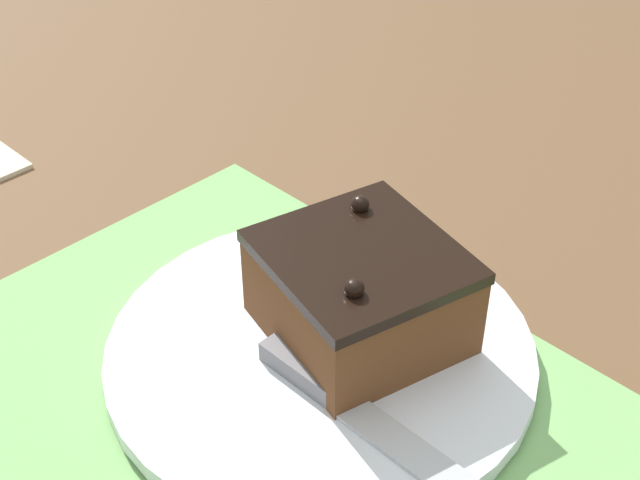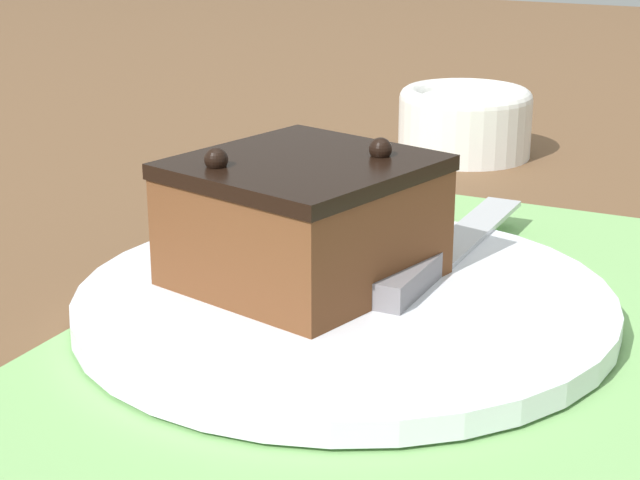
# 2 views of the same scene
# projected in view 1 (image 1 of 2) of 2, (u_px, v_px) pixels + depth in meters

# --- Properties ---
(ground_plane) EXTENTS (3.00, 3.00, 0.00)m
(ground_plane) POSITION_uv_depth(u_px,v_px,m) (270.00, 412.00, 0.54)
(ground_plane) COLOR brown
(placemat_woven) EXTENTS (0.46, 0.34, 0.00)m
(placemat_woven) POSITION_uv_depth(u_px,v_px,m) (270.00, 409.00, 0.54)
(placemat_woven) COLOR #7AB266
(placemat_woven) RESTS_ON ground_plane
(cake_plate) EXTENTS (0.28, 0.28, 0.01)m
(cake_plate) POSITION_uv_depth(u_px,v_px,m) (320.00, 351.00, 0.57)
(cake_plate) COLOR white
(cake_plate) RESTS_ON placemat_woven
(chocolate_cake) EXTENTS (0.14, 0.14, 0.07)m
(chocolate_cake) POSITION_uv_depth(u_px,v_px,m) (356.00, 288.00, 0.56)
(chocolate_cake) COLOR brown
(chocolate_cake) RESTS_ON cake_plate
(serving_knife) EXTENTS (0.20, 0.02, 0.01)m
(serving_knife) POSITION_uv_depth(u_px,v_px,m) (348.00, 402.00, 0.52)
(serving_knife) COLOR slate
(serving_knife) RESTS_ON cake_plate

